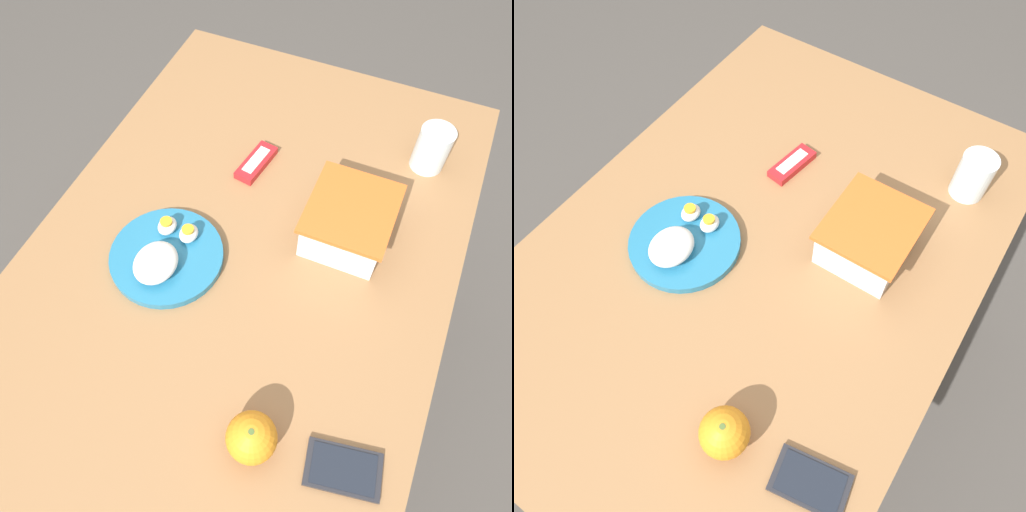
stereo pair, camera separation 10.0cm
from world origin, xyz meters
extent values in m
plane|color=#4C4742|center=(0.00, 0.00, 0.00)|extent=(10.00, 10.00, 0.00)
cube|color=#996B42|center=(0.00, 0.00, 0.74)|extent=(1.26, 0.87, 0.03)
cylinder|color=brown|center=(-0.57, -0.37, 0.36)|extent=(0.06, 0.06, 0.72)
cylinder|color=brown|center=(0.57, -0.37, 0.36)|extent=(0.06, 0.06, 0.72)
cylinder|color=brown|center=(-0.57, 0.37, 0.36)|extent=(0.06, 0.06, 0.72)
cube|color=white|center=(-0.11, 0.19, 0.80)|extent=(0.18, 0.16, 0.09)
cube|color=beige|center=(-0.11, 0.19, 0.78)|extent=(0.16, 0.14, 0.05)
cube|color=orange|center=(-0.11, 0.19, 0.85)|extent=(0.19, 0.17, 0.01)
ellipsoid|color=gray|center=(-0.16, 0.18, 0.80)|extent=(0.06, 0.04, 0.03)
ellipsoid|color=gray|center=(-0.06, 0.19, 0.80)|extent=(0.05, 0.05, 0.03)
sphere|color=orange|center=(0.36, 0.17, 0.80)|extent=(0.09, 0.09, 0.09)
cylinder|color=#4C662D|center=(0.36, 0.17, 0.84)|extent=(0.01, 0.01, 0.00)
cylinder|color=teal|center=(0.09, -0.14, 0.76)|extent=(0.23, 0.23, 0.02)
ellipsoid|color=white|center=(0.13, -0.14, 0.79)|extent=(0.10, 0.09, 0.04)
ellipsoid|color=white|center=(0.04, -0.16, 0.79)|extent=(0.05, 0.04, 0.03)
cylinder|color=#F4A823|center=(0.04, -0.16, 0.80)|extent=(0.03, 0.03, 0.01)
ellipsoid|color=white|center=(0.04, -0.11, 0.79)|extent=(0.05, 0.04, 0.03)
cylinder|color=#F4A823|center=(0.04, -0.11, 0.80)|extent=(0.03, 0.03, 0.01)
cube|color=red|center=(-0.22, -0.07, 0.76)|extent=(0.13, 0.06, 0.02)
cube|color=white|center=(-0.22, -0.07, 0.77)|extent=(0.09, 0.04, 0.00)
cube|color=#232328|center=(0.34, 0.32, 0.76)|extent=(0.10, 0.14, 0.01)
cube|color=black|center=(0.34, 0.32, 0.77)|extent=(0.08, 0.12, 0.00)
cylinder|color=silver|center=(-0.37, 0.30, 0.81)|extent=(0.08, 0.08, 0.11)
camera|label=1|loc=(0.52, 0.24, 1.64)|focal=35.00mm
camera|label=2|loc=(0.47, 0.33, 1.64)|focal=35.00mm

